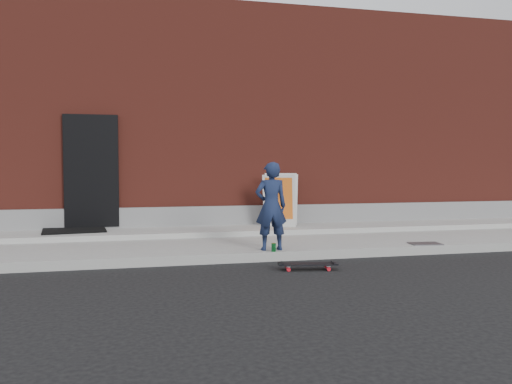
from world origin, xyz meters
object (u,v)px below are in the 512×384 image
object	(u,v)px
child	(271,206)
skateboard	(308,265)
soda_can	(274,247)
pizza_sign	(280,200)

from	to	relation	value
child	skateboard	world-z (taller)	child
child	soda_can	world-z (taller)	child
child	pizza_sign	bearing A→B (deg)	-108.33
pizza_sign	soda_can	world-z (taller)	pizza_sign
skateboard	soda_can	distance (m)	0.84
child	pizza_sign	size ratio (longest dim) A/B	1.28
child	skateboard	distance (m)	1.24
child	soda_can	xyz separation A→B (m)	(0.01, -0.15, -0.64)
skateboard	soda_can	xyz separation A→B (m)	(-0.31, 0.76, 0.14)
child	soda_can	size ratio (longest dim) A/B	10.62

